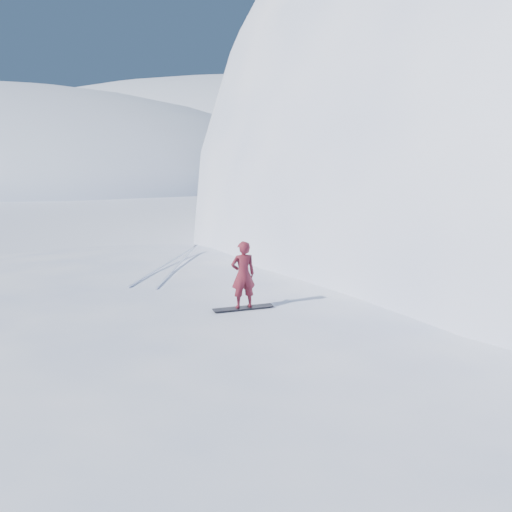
{
  "coord_description": "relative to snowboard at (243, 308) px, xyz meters",
  "views": [
    {
      "loc": [
        6.47,
        -10.65,
        6.67
      ],
      "look_at": [
        2.03,
        2.91,
        3.5
      ],
      "focal_mm": 40.0,
      "sensor_mm": 36.0,
      "label": 1
    }
  ],
  "objects": [
    {
      "name": "ground",
      "position": [
        -2.03,
        -1.91,
        -2.41
      ],
      "size": [
        400.0,
        400.0,
        0.0
      ],
      "primitive_type": "plane",
      "color": "white",
      "rests_on": "ground"
    },
    {
      "name": "board_tracks",
      "position": [
        -3.76,
        3.81,
        0.01
      ],
      "size": [
        1.46,
        5.98,
        0.04
      ],
      "color": "silver",
      "rests_on": "ground"
    },
    {
      "name": "far_ridge_c",
      "position": [
        -42.03,
        108.09,
        -2.41
      ],
      "size": [
        140.0,
        90.0,
        36.0
      ],
      "primitive_type": "ellipsoid",
      "color": "white",
      "rests_on": "ground"
    },
    {
      "name": "wind_bumps",
      "position": [
        -2.59,
        0.21,
        -2.41
      ],
      "size": [
        16.0,
        14.4,
        1.0
      ],
      "color": "white",
      "rests_on": "ground"
    },
    {
      "name": "peak_shoulder",
      "position": [
        7.97,
        18.09,
        -2.41
      ],
      "size": [
        28.0,
        24.0,
        18.0
      ],
      "primitive_type": "ellipsoid",
      "color": "white",
      "rests_on": "ground"
    },
    {
      "name": "snowboarder",
      "position": [
        0.0,
        0.0,
        0.84
      ],
      "size": [
        0.72,
        0.67,
        1.65
      ],
      "primitive_type": "imported",
      "rotation": [
        0.0,
        0.0,
        3.77
      ],
      "color": "maroon",
      "rests_on": "snowboard"
    },
    {
      "name": "snowboard",
      "position": [
        0.0,
        0.0,
        0.0
      ],
      "size": [
        1.38,
        1.11,
        0.03
      ],
      "primitive_type": "cube",
      "rotation": [
        0.0,
        0.0,
        0.63
      ],
      "color": "black",
      "rests_on": "near_ridge"
    },
    {
      "name": "near_ridge",
      "position": [
        -1.03,
        1.09,
        -2.41
      ],
      "size": [
        36.0,
        28.0,
        4.8
      ],
      "primitive_type": "ellipsoid",
      "color": "white",
      "rests_on": "ground"
    }
  ]
}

